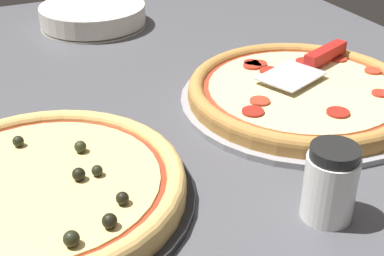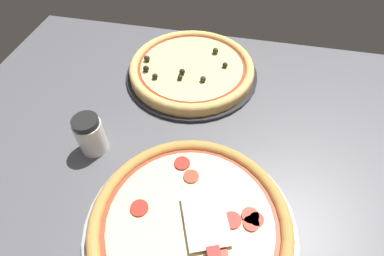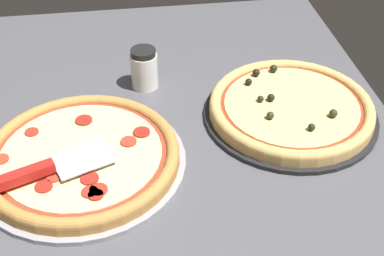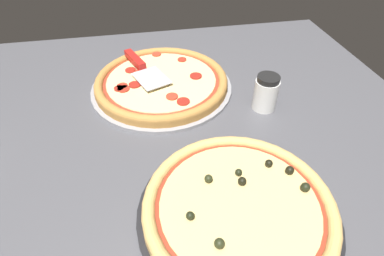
{
  "view_description": "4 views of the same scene",
  "coord_description": "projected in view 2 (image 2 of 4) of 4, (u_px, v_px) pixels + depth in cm",
  "views": [
    {
      "loc": [
        -70.41,
        36.77,
        41.73
      ],
      "look_at": [
        -9.65,
        8.87,
        3.0
      ],
      "focal_mm": 50.0,
      "sensor_mm": 36.0,
      "label": 1
    },
    {
      "loc": [
        -0.21,
        -35.58,
        56.49
      ],
      "look_at": [
        -9.65,
        8.87,
        3.0
      ],
      "focal_mm": 28.0,
      "sensor_mm": 36.0,
      "label": 2
    },
    {
      "loc": [
        74.53,
        -3.38,
        71.0
      ],
      "look_at": [
        -9.65,
        8.87,
        3.0
      ],
      "focal_mm": 50.0,
      "sensor_mm": 36.0,
      "label": 3
    },
    {
      "loc": [
        0.12,
        60.46,
        49.54
      ],
      "look_at": [
        -9.65,
        8.87,
        3.0
      ],
      "focal_mm": 28.0,
      "sensor_mm": 36.0,
      "label": 4
    }
  ],
  "objects": [
    {
      "name": "pizza_back",
      "position": [
        192.0,
        68.0,
        0.85
      ],
      "size": [
        35.41,
        35.41,
        4.2
      ],
      "color": "#DBAD60",
      "rests_on": "pizza_pan_back"
    },
    {
      "name": "pizza_pan_front",
      "position": [
        191.0,
        227.0,
        0.57
      ],
      "size": [
        40.55,
        40.55,
        1.0
      ],
      "primitive_type": "cylinder",
      "color": "#939399",
      "rests_on": "ground_plane"
    },
    {
      "name": "parmesan_shaker",
      "position": [
        91.0,
        135.0,
        0.67
      ],
      "size": [
        6.27,
        6.27,
        9.69
      ],
      "color": "white",
      "rests_on": "ground_plane"
    },
    {
      "name": "pizza_front",
      "position": [
        191.0,
        223.0,
        0.56
      ],
      "size": [
        38.12,
        38.12,
        2.95
      ],
      "color": "#B77F3D",
      "rests_on": "pizza_pan_front"
    },
    {
      "name": "pizza_pan_back",
      "position": [
        192.0,
        74.0,
        0.87
      ],
      "size": [
        37.67,
        37.67,
        1.0
      ],
      "primitive_type": "cylinder",
      "color": "black",
      "rests_on": "ground_plane"
    },
    {
      "name": "ground_plane",
      "position": [
        226.0,
        178.0,
        0.67
      ],
      "size": [
        144.21,
        106.65,
        3.6
      ],
      "primitive_type": "cube",
      "color": "#4C4C51"
    }
  ]
}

